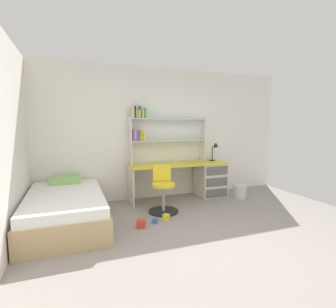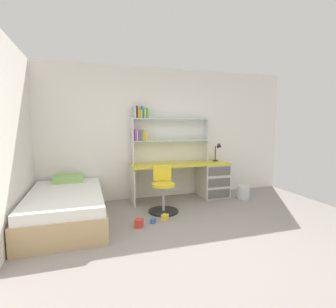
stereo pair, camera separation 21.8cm
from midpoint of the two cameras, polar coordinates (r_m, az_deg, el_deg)
The scene contains 11 objects.
ground_plane at distance 3.28m, azimuth 14.18°, elevation -21.49°, with size 5.75×6.32×0.02m, color gray.
room_shell at distance 3.74m, azimuth -13.02°, elevation 3.39°, with size 5.75×6.32×2.65m.
desk at distance 5.48m, azimuth 9.21°, elevation -5.13°, with size 2.00×0.58×0.74m.
bookshelf_hutch at distance 5.18m, azimuth -0.82°, elevation 5.34°, with size 1.60×0.22×1.13m.
desk_lamp at distance 5.58m, azimuth 12.27°, elevation 1.03°, with size 0.20×0.17×0.38m.
swivel_chair at distance 4.53m, azimuth 0.33°, elevation -8.77°, with size 0.52×0.52×0.80m.
bed_platform at distance 4.32m, azimuth -20.26°, elevation -10.97°, with size 1.13×1.95×0.61m.
waste_bin at distance 5.57m, azimuth 17.44°, elevation -8.07°, with size 0.26×0.26×0.27m, color silver.
toy_block_red_0 at distance 3.98m, azimuth -4.83°, elevation -14.99°, with size 0.12×0.12×0.12m, color red.
toy_block_yellow_1 at distance 4.22m, azimuth 0.83°, elevation -13.83°, with size 0.10×0.10×0.10m, color gold.
toy_block_blue_2 at distance 4.11m, azimuth -1.76°, elevation -14.56°, with size 0.07×0.07×0.07m, color #3860B7.
Camera 2 is at (-1.46, -2.47, 1.53)m, focal length 27.57 mm.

